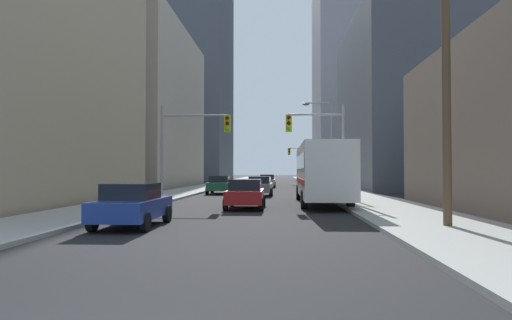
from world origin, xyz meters
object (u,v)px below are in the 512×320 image
at_px(traffic_signal_far_right, 299,157).
at_px(traffic_signal_near_right, 318,137).
at_px(sedan_blue, 132,205).
at_px(sedan_green, 220,185).
at_px(city_bus, 321,171).
at_px(sedan_grey, 260,186).
at_px(traffic_signal_near_left, 192,137).
at_px(sedan_red, 245,194).
at_px(sedan_beige, 267,181).

bearing_deg(traffic_signal_far_right, traffic_signal_near_right, -90.44).
bearing_deg(traffic_signal_near_right, sedan_blue, -121.66).
bearing_deg(sedan_green, sedan_blue, -89.73).
relative_size(city_bus, sedan_grey, 2.70).
relative_size(sedan_green, traffic_signal_near_left, 0.71).
relative_size(city_bus, traffic_signal_near_right, 1.92).
bearing_deg(traffic_signal_far_right, sedan_red, -95.65).
bearing_deg(traffic_signal_far_right, sedan_blue, -98.44).
distance_m(city_bus, sedan_green, 13.96).
bearing_deg(sedan_blue, traffic_signal_near_left, 91.85).
bearing_deg(traffic_signal_near_right, traffic_signal_near_left, 180.00).
bearing_deg(sedan_red, traffic_signal_near_left, 129.98).
height_order(sedan_blue, sedan_beige, same).
bearing_deg(city_bus, sedan_green, 123.11).
bearing_deg(sedan_grey, city_bus, -65.18).
distance_m(sedan_grey, traffic_signal_near_left, 9.01).
bearing_deg(city_bus, sedan_blue, -124.78).
xyz_separation_m(traffic_signal_near_right, traffic_signal_far_right, (0.30, 40.02, -0.03)).
distance_m(sedan_red, traffic_signal_near_left, 6.65).
bearing_deg(sedan_green, traffic_signal_near_left, -91.54).
xyz_separation_m(sedan_green, sedan_beige, (3.56, 14.55, 0.00)).
bearing_deg(traffic_signal_far_right, sedan_grey, -97.43).
distance_m(sedan_red, sedan_beige, 29.39).
height_order(city_bus, traffic_signal_far_right, traffic_signal_far_right).
relative_size(sedan_beige, traffic_signal_near_left, 0.71).
bearing_deg(city_bus, sedan_red, -142.66).
bearing_deg(sedan_beige, sedan_grey, -89.92).
distance_m(city_bus, sedan_red, 5.37).
bearing_deg(sedan_red, sedan_beige, 89.75).
bearing_deg(sedan_blue, traffic_signal_near_right, 58.34).
bearing_deg(traffic_signal_near_right, sedan_beige, 99.03).
bearing_deg(traffic_signal_far_right, traffic_signal_near_left, -101.46).
height_order(sedan_beige, traffic_signal_far_right, traffic_signal_far_right).
distance_m(sedan_blue, traffic_signal_far_right, 52.72).
distance_m(traffic_signal_near_left, traffic_signal_far_right, 40.83).
bearing_deg(sedan_grey, traffic_signal_near_right, -62.08).
bearing_deg(sedan_beige, traffic_signal_near_right, -80.97).
bearing_deg(sedan_red, sedan_grey, 89.26).
distance_m(sedan_blue, sedan_green, 22.44).
height_order(city_bus, sedan_red, city_bus).
relative_size(sedan_grey, sedan_beige, 1.00).
height_order(sedan_red, sedan_grey, same).
distance_m(sedan_green, traffic_signal_near_right, 13.25).
bearing_deg(city_bus, traffic_signal_near_left, 171.04).
height_order(city_bus, sedan_beige, city_bus).
xyz_separation_m(sedan_red, traffic_signal_near_right, (4.10, 4.42, 3.26)).
relative_size(sedan_red, sedan_beige, 1.00).
distance_m(sedan_beige, traffic_signal_near_left, 25.47).
relative_size(traffic_signal_near_left, traffic_signal_far_right, 1.00).
bearing_deg(sedan_beige, traffic_signal_near_left, -98.74).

